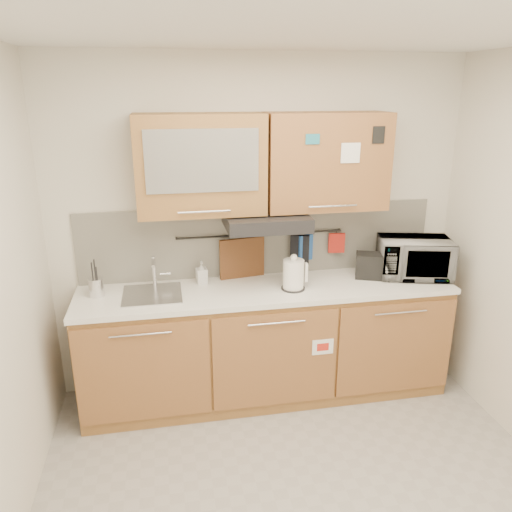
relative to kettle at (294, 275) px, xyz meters
name	(u,v)px	position (x,y,z in m)	size (l,w,h in m)	color
floor	(308,507)	(-0.18, -1.12, -1.03)	(3.20, 3.20, 0.00)	#9E9993
ceiling	(328,23)	(-0.18, -1.12, 1.57)	(3.20, 3.20, 0.00)	white
wall_back	(260,228)	(-0.18, 0.38, 0.27)	(3.20, 3.20, 0.00)	silver
base_cabinet	(267,348)	(-0.18, 0.07, -0.62)	(2.80, 0.64, 0.88)	#A9793C
countertop	(267,290)	(-0.18, 0.07, -0.13)	(2.82, 0.62, 0.04)	white
backsplash	(260,240)	(-0.18, 0.37, 0.17)	(2.80, 0.02, 0.56)	silver
upper_cabinets	(264,163)	(-0.19, 0.20, 0.80)	(1.82, 0.37, 0.70)	#A9793C
range_hood	(266,221)	(-0.18, 0.13, 0.39)	(0.60, 0.46, 0.10)	black
sink	(152,294)	(-1.03, 0.09, -0.10)	(0.42, 0.40, 0.26)	silver
utensil_rail	(261,234)	(-0.18, 0.33, 0.23)	(0.02, 0.02, 1.30)	black
utensil_crock	(96,287)	(-1.42, 0.14, -0.04)	(0.14, 0.14, 0.27)	silver
kettle	(294,275)	(0.00, 0.00, 0.00)	(0.20, 0.18, 0.27)	white
toaster	(373,266)	(0.67, 0.12, -0.01)	(0.29, 0.24, 0.19)	black
microwave	(414,258)	(1.01, 0.10, 0.04)	(0.55, 0.37, 0.30)	#999999
soap_bottle	(202,272)	(-0.66, 0.24, -0.02)	(0.08, 0.08, 0.18)	#999999
cutting_board	(242,265)	(-0.33, 0.31, -0.01)	(0.36, 0.03, 0.44)	brown
oven_mitt	(305,248)	(0.18, 0.31, 0.11)	(0.13, 0.03, 0.21)	#224E9C
dark_pouch	(300,250)	(0.13, 0.31, 0.09)	(0.15, 0.04, 0.24)	black
pot_holder	(337,243)	(0.44, 0.31, 0.13)	(0.13, 0.02, 0.16)	#AB1F16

